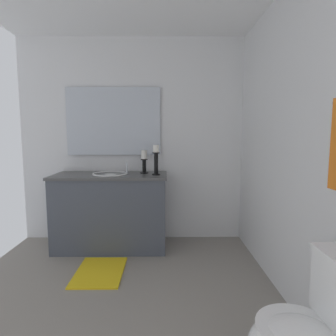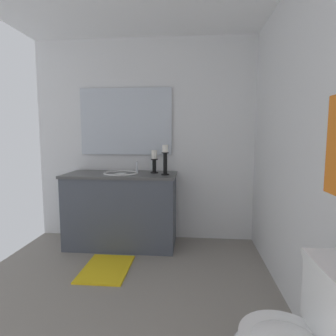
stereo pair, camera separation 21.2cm
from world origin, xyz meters
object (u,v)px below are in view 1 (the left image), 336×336
(mirror, at_px, (114,121))
(candle_holder_tall, at_px, (156,159))
(vanity_cabinet, at_px, (111,211))
(bath_mat, at_px, (100,272))
(sink_basin, at_px, (110,177))
(candle_holder_short, at_px, (144,161))

(mirror, xyz_separation_m, candle_holder_tall, (0.35, 0.52, -0.43))
(vanity_cabinet, bearing_deg, mirror, 179.99)
(candle_holder_tall, relative_size, bath_mat, 0.55)
(sink_basin, xyz_separation_m, bath_mat, (0.62, -0.00, -0.81))
(vanity_cabinet, bearing_deg, candle_holder_tall, 82.44)
(sink_basin, distance_m, candle_holder_short, 0.42)
(mirror, distance_m, candle_holder_short, 0.63)
(bath_mat, bearing_deg, mirror, -180.00)
(candle_holder_short, bearing_deg, mirror, -119.04)
(vanity_cabinet, relative_size, mirror, 1.14)
(mirror, relative_size, candle_holder_tall, 3.40)
(mirror, relative_size, bath_mat, 1.88)
(candle_holder_short, xyz_separation_m, bath_mat, (0.69, -0.38, -0.99))
(vanity_cabinet, relative_size, sink_basin, 3.19)
(vanity_cabinet, distance_m, bath_mat, 0.75)
(sink_basin, bearing_deg, candle_holder_tall, 82.43)
(mirror, bearing_deg, candle_holder_short, 60.96)
(candle_holder_tall, bearing_deg, vanity_cabinet, -97.56)
(candle_holder_tall, relative_size, candle_holder_short, 1.25)
(vanity_cabinet, xyz_separation_m, sink_basin, (-0.00, 0.00, 0.39))
(candle_holder_tall, bearing_deg, mirror, -123.84)
(mirror, height_order, candle_holder_tall, mirror)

